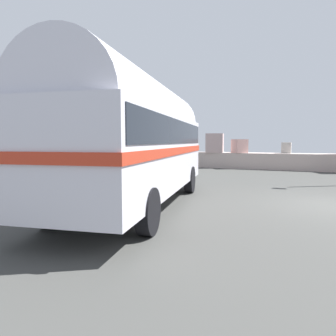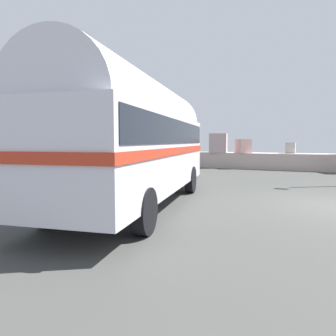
{
  "view_description": "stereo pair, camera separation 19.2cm",
  "coord_description": "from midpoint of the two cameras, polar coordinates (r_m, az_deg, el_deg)",
  "views": [
    {
      "loc": [
        -1.14,
        -9.91,
        1.88
      ],
      "look_at": [
        -4.92,
        -1.1,
        1.05
      ],
      "focal_mm": 32.62,
      "sensor_mm": 36.0,
      "label": 1
    },
    {
      "loc": [
        -0.96,
        -9.83,
        1.88
      ],
      "look_at": [
        -4.92,
        -1.1,
        1.05
      ],
      "focal_mm": 32.62,
      "sensor_mm": 36.0,
      "label": 2
    }
  ],
  "objects": [
    {
      "name": "breakwater",
      "position": [
        21.71,
        26.44,
        1.48
      ],
      "size": [
        31.36,
        2.52,
        2.48
      ],
      "color": "#B5A49C",
      "rests_on": "ground"
    },
    {
      "name": "vintage_coach",
      "position": [
        8.79,
        -5.24,
        6.04
      ],
      "size": [
        3.89,
        8.87,
        3.7
      ],
      "rotation": [
        0.0,
        0.0,
        0.18
      ],
      "color": "black",
      "rests_on": "ground"
    }
  ]
}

